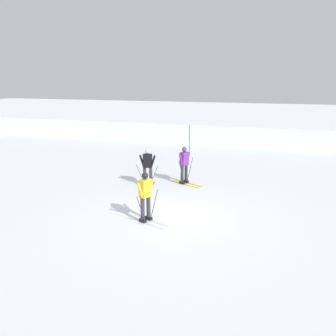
{
  "coord_description": "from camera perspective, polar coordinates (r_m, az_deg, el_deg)",
  "views": [
    {
      "loc": [
        3.35,
        -10.94,
        4.68
      ],
      "look_at": [
        -1.16,
        3.1,
        0.9
      ],
      "focal_mm": 37.43,
      "sensor_mm": 36.0,
      "label": 1
    }
  ],
  "objects": [
    {
      "name": "far_snow_ridge",
      "position": [
        29.41,
        11.17,
        6.27
      ],
      "size": [
        80.0,
        7.68,
        1.34
      ],
      "primitive_type": "cube",
      "color": "white",
      "rests_on": "ground"
    },
    {
      "name": "skier_purple",
      "position": [
        15.85,
        2.68,
        0.63
      ],
      "size": [
        1.61,
        1.0,
        1.71
      ],
      "color": "gold",
      "rests_on": "ground"
    },
    {
      "name": "trail_marker_pole",
      "position": [
        22.67,
        3.52,
        4.77
      ],
      "size": [
        0.05,
        0.05,
        1.81
      ],
      "primitive_type": "cylinder",
      "color": "#1E56AD",
      "rests_on": "ground"
    },
    {
      "name": "ground_plane",
      "position": [
        12.36,
        0.72,
        -7.87
      ],
      "size": [
        120.0,
        120.0,
        0.0
      ],
      "primitive_type": "plane",
      "color": "white"
    },
    {
      "name": "skier_yellow",
      "position": [
        11.65,
        -3.68,
        -4.5
      ],
      "size": [
        1.62,
        0.97,
        1.71
      ],
      "color": "silver",
      "rests_on": "ground"
    },
    {
      "name": "skier_black",
      "position": [
        15.48,
        -3.32,
        0.43
      ],
      "size": [
        1.0,
        1.63,
        1.71
      ],
      "color": "red",
      "rests_on": "ground"
    }
  ]
}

